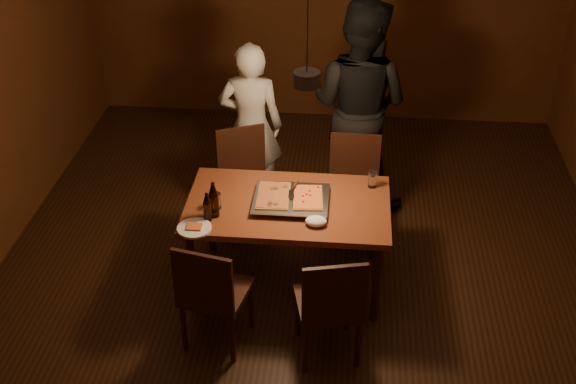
# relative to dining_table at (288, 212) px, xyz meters

# --- Properties ---
(room_shell) EXTENTS (6.00, 6.00, 6.00)m
(room_shell) POSITION_rel_dining_table_xyz_m (0.12, -0.01, 0.72)
(room_shell) COLOR #361E0E
(room_shell) RESTS_ON ground
(dining_table) EXTENTS (1.50, 0.90, 0.75)m
(dining_table) POSITION_rel_dining_table_xyz_m (0.00, 0.00, 0.00)
(dining_table) COLOR brown
(dining_table) RESTS_ON floor
(chair_far_left) EXTENTS (0.55, 0.55, 0.49)m
(chair_far_left) POSITION_rel_dining_table_xyz_m (-0.44, 0.79, -0.14)
(chair_far_left) COLOR #38190F
(chair_far_left) RESTS_ON floor
(chair_far_right) EXTENTS (0.43, 0.43, 0.49)m
(chair_far_right) POSITION_rel_dining_table_xyz_m (0.48, 0.75, -0.14)
(chair_far_right) COLOR #38190F
(chair_far_right) RESTS_ON floor
(chair_near_left) EXTENTS (0.50, 0.50, 0.49)m
(chair_near_left) POSITION_rel_dining_table_xyz_m (-0.45, -0.75, -0.14)
(chair_near_left) COLOR #38190F
(chair_near_left) RESTS_ON floor
(chair_near_right) EXTENTS (0.50, 0.50, 0.49)m
(chair_near_right) POSITION_rel_dining_table_xyz_m (0.36, -0.79, -0.14)
(chair_near_right) COLOR #38190F
(chair_near_right) RESTS_ON floor
(pizza_tray) EXTENTS (0.56, 0.47, 0.05)m
(pizza_tray) POSITION_rel_dining_table_xyz_m (0.02, 0.00, 0.10)
(pizza_tray) COLOR silver
(pizza_tray) RESTS_ON dining_table
(pizza_meat) EXTENTS (0.24, 0.38, 0.02)m
(pizza_meat) POSITION_rel_dining_table_xyz_m (-0.11, 0.01, 0.13)
(pizza_meat) COLOR maroon
(pizza_meat) RESTS_ON pizza_tray
(pizza_cheese) EXTENTS (0.24, 0.35, 0.02)m
(pizza_cheese) POSITION_rel_dining_table_xyz_m (0.15, 0.01, 0.13)
(pizza_cheese) COLOR gold
(pizza_cheese) RESTS_ON pizza_tray
(spatula) EXTENTS (0.12, 0.25, 0.04)m
(spatula) POSITION_rel_dining_table_xyz_m (0.03, 0.03, 0.14)
(spatula) COLOR silver
(spatula) RESTS_ON pizza_tray
(beer_bottle_a) EXTENTS (0.06, 0.06, 0.22)m
(beer_bottle_a) POSITION_rel_dining_table_xyz_m (-0.55, -0.26, 0.19)
(beer_bottle_a) COLOR black
(beer_bottle_a) RESTS_ON dining_table
(beer_bottle_b) EXTENTS (0.07, 0.07, 0.28)m
(beer_bottle_b) POSITION_rel_dining_table_xyz_m (-0.51, -0.21, 0.21)
(beer_bottle_b) COLOR black
(beer_bottle_b) RESTS_ON dining_table
(water_glass_left) EXTENTS (0.08, 0.08, 0.12)m
(water_glass_left) POSITION_rel_dining_table_xyz_m (-0.52, -0.11, 0.13)
(water_glass_left) COLOR silver
(water_glass_left) RESTS_ON dining_table
(water_glass_right) EXTENTS (0.07, 0.07, 0.13)m
(water_glass_right) POSITION_rel_dining_table_xyz_m (0.62, 0.29, 0.14)
(water_glass_right) COLOR silver
(water_glass_right) RESTS_ON dining_table
(plate_slice) EXTENTS (0.24, 0.24, 0.03)m
(plate_slice) POSITION_rel_dining_table_xyz_m (-0.62, -0.38, 0.08)
(plate_slice) COLOR white
(plate_slice) RESTS_ON dining_table
(napkin) EXTENTS (0.15, 0.12, 0.06)m
(napkin) POSITION_rel_dining_table_xyz_m (0.22, -0.25, 0.11)
(napkin) COLOR white
(napkin) RESTS_ON dining_table
(diner_white) EXTENTS (0.56, 0.37, 1.53)m
(diner_white) POSITION_rel_dining_table_xyz_m (-0.43, 1.17, 0.09)
(diner_white) COLOR silver
(diner_white) RESTS_ON floor
(diner_dark) EXTENTS (1.15, 1.05, 1.92)m
(diner_dark) POSITION_rel_dining_table_xyz_m (0.50, 1.27, 0.28)
(diner_dark) COLOR black
(diner_dark) RESTS_ON floor
(pendant_lamp) EXTENTS (0.18, 0.18, 1.10)m
(pendant_lamp) POSITION_rel_dining_table_xyz_m (0.12, -0.01, 1.08)
(pendant_lamp) COLOR black
(pendant_lamp) RESTS_ON ceiling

